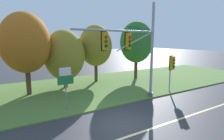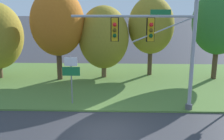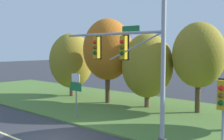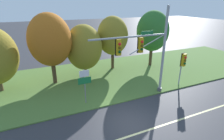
% 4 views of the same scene
% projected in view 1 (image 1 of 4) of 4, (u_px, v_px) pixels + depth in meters
% --- Properties ---
extents(ground_plane, '(160.00, 160.00, 0.00)m').
position_uv_depth(ground_plane, '(123.00, 124.00, 9.99)').
color(ground_plane, '#333338').
extents(lane_stripe, '(36.00, 0.16, 0.01)m').
position_uv_depth(lane_stripe, '(136.00, 134.00, 8.97)').
color(lane_stripe, beige).
rests_on(lane_stripe, ground).
extents(grass_verge, '(48.00, 11.50, 0.10)m').
position_uv_depth(grass_verge, '(75.00, 89.00, 16.99)').
color(grass_verge, '#517533').
rests_on(grass_verge, ground).
extents(traffic_signal_mast, '(6.89, 0.49, 7.59)m').
position_uv_depth(traffic_signal_mast, '(135.00, 47.00, 13.18)').
color(traffic_signal_mast, '#9EA0A5').
rests_on(traffic_signal_mast, grass_verge).
extents(pedestrian_signal_near_kerb, '(0.46, 0.55, 3.30)m').
position_uv_depth(pedestrian_signal_near_kerb, '(172.00, 65.00, 15.90)').
color(pedestrian_signal_near_kerb, '#9EA0A5').
rests_on(pedestrian_signal_near_kerb, grass_verge).
extents(route_sign_post, '(1.06, 0.08, 2.94)m').
position_uv_depth(route_sign_post, '(66.00, 81.00, 11.55)').
color(route_sign_post, slate).
rests_on(route_sign_post, grass_verge).
extents(tree_left_of_mast, '(4.05, 4.05, 6.98)m').
position_uv_depth(tree_left_of_mast, '(25.00, 43.00, 14.57)').
color(tree_left_of_mast, '#4C3823').
rests_on(tree_left_of_mast, grass_verge).
extents(tree_behind_signpost, '(3.95, 3.95, 5.69)m').
position_uv_depth(tree_behind_signpost, '(65.00, 55.00, 17.14)').
color(tree_behind_signpost, brown).
rests_on(tree_behind_signpost, grass_verge).
extents(tree_mid_verge, '(3.67, 3.67, 6.38)m').
position_uv_depth(tree_mid_verge, '(96.00, 46.00, 19.55)').
color(tree_mid_verge, '#4C3823').
rests_on(tree_mid_verge, grass_verge).
extents(tree_tall_centre, '(3.97, 3.97, 6.94)m').
position_uv_depth(tree_tall_centre, '(136.00, 42.00, 21.16)').
color(tree_tall_centre, '#4C3823').
rests_on(tree_tall_centre, grass_verge).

